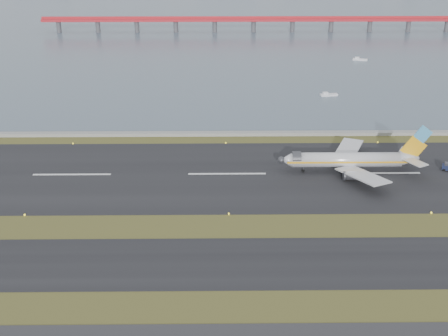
{
  "coord_description": "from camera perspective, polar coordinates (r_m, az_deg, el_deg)",
  "views": [
    {
      "loc": [
        -2.31,
        -102.68,
        57.87
      ],
      "look_at": [
        -0.89,
        22.0,
        5.11
      ],
      "focal_mm": 45.0,
      "sensor_mm": 36.0,
      "label": 1
    }
  ],
  "objects": [
    {
      "name": "workboat_far",
      "position": [
        284.57,
        13.61,
        10.68
      ],
      "size": [
        7.25,
        4.13,
        1.68
      ],
      "rotation": [
        0.0,
        0.0,
        -0.3
      ],
      "color": "silver",
      "rests_on": "ground"
    },
    {
      "name": "red_pier",
      "position": [
        356.99,
        3.03,
        14.76
      ],
      "size": [
        260.0,
        5.0,
        10.2
      ],
      "color": "#B41E27",
      "rests_on": "ground"
    },
    {
      "name": "workboat_near",
      "position": [
        218.61,
        10.55,
        7.34
      ],
      "size": [
        6.85,
        3.1,
        1.6
      ],
      "rotation": [
        0.0,
        0.0,
        0.16
      ],
      "color": "silver",
      "rests_on": "ground"
    },
    {
      "name": "seawall",
      "position": [
        172.51,
        0.15,
        3.51
      ],
      "size": [
        1000.0,
        2.5,
        1.0
      ],
      "primitive_type": "cube",
      "color": "gray",
      "rests_on": "ground"
    },
    {
      "name": "ground",
      "position": [
        117.89,
        0.56,
        -6.47
      ],
      "size": [
        1000.0,
        1000.0,
        0.0
      ],
      "primitive_type": "plane",
      "color": "#3E4B1A",
      "rests_on": "ground"
    },
    {
      "name": "airliner",
      "position": [
        148.37,
        12.89,
        0.82
      ],
      "size": [
        38.52,
        32.89,
        12.8
      ],
      "color": "silver",
      "rests_on": "ground"
    },
    {
      "name": "taxiway_strip",
      "position": [
        107.57,
        0.69,
        -9.58
      ],
      "size": [
        1000.0,
        18.0,
        0.1
      ],
      "primitive_type": "cube",
      "color": "black",
      "rests_on": "ground"
    },
    {
      "name": "runway_strip",
      "position": [
        144.75,
        0.31,
        -0.61
      ],
      "size": [
        1000.0,
        45.0,
        0.1
      ],
      "primitive_type": "cube",
      "color": "black",
      "rests_on": "ground"
    }
  ]
}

